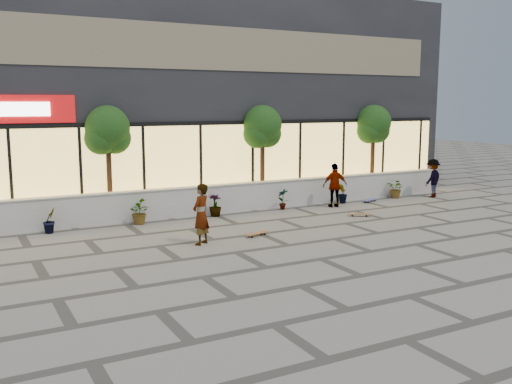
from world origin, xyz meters
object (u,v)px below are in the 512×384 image
tree_mideast (262,129)px  skater_right_near (335,185)px  skateboard_center (257,233)px  tree_midwest (108,133)px  skateboard_right_near (359,214)px  tree_east (373,126)px  skater_right_far (433,178)px  skateboard_right_far (370,200)px  skater_center (201,214)px

tree_mideast → skater_right_near: size_ratio=2.30×
tree_mideast → skateboard_center: size_ratio=4.58×
skater_right_near → skateboard_center: skater_right_near is taller
tree_midwest → skateboard_right_near: (7.92, -3.69, -2.90)m
tree_east → skater_right_far: (1.80, -1.82, -2.17)m
tree_midwest → skateboard_center: 6.37m
tree_east → skateboard_right_far: tree_east is taller
skater_right_near → skateboard_right_near: bearing=92.9°
tree_mideast → skater_right_far: 7.83m
skater_right_far → skateboard_right_far: bearing=-25.8°
skater_right_near → skateboard_right_far: (1.96, 0.26, -0.76)m
skater_center → skater_right_near: bearing=168.2°
skateboard_right_near → tree_east: bearing=80.0°
tree_midwest → tree_mideast: same height
skater_right_far → tree_east: bearing=-65.2°
skateboard_right_near → skateboard_right_far: (2.27, 2.19, 0.01)m
tree_mideast → skater_center: tree_mideast is taller
skateboard_center → tree_mideast: bearing=44.5°
skater_right_near → skater_right_far: skater_right_near is taller
skateboard_center → skateboard_right_far: (6.93, 3.14, 0.00)m
skater_center → skateboard_right_near: size_ratio=2.23×
tree_east → skateboard_right_near: (-3.58, -3.69, -2.90)m
tree_midwest → skateboard_right_near: 9.20m
skater_center → skateboard_right_near: bearing=153.9°
tree_mideast → skateboard_center: bearing=-120.6°
tree_east → skater_center: size_ratio=2.24×
tree_east → skateboard_center: tree_east is taller
tree_midwest → skateboard_right_near: size_ratio=4.99×
skater_center → tree_east: bearing=169.7°
tree_east → skateboard_center: (-8.24, -4.64, -2.90)m
skater_right_far → skater_right_near: bearing=-20.5°
skater_right_far → skateboard_center: size_ratio=1.92×
tree_east → skateboard_right_far: bearing=-131.2°
skater_right_near → skateboard_right_near: skater_right_near is taller
tree_mideast → skateboard_right_far: size_ratio=4.40×
skater_right_near → tree_midwest: bearing=-0.1°
skater_center → skateboard_center: bearing=149.0°
skater_center → tree_mideast: bearing=-169.6°
tree_mideast → tree_midwest: bearing=180.0°
skateboard_center → skateboard_right_near: (4.66, 0.95, -0.00)m
tree_mideast → tree_east: (5.50, 0.00, 0.00)m
skater_right_near → skateboard_right_near: size_ratio=2.17×
tree_east → skater_center: 11.39m
skateboard_right_far → tree_mideast: bearing=140.1°
skater_right_near → tree_east: bearing=-139.6°
skater_right_near → skateboard_center: bearing=42.1°
tree_mideast → skateboard_right_near: 5.07m
skater_right_near → skateboard_right_near: (-0.31, -1.92, -0.77)m
tree_mideast → skater_right_near: bearing=-38.4°
tree_midwest → tree_mideast: bearing=0.0°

